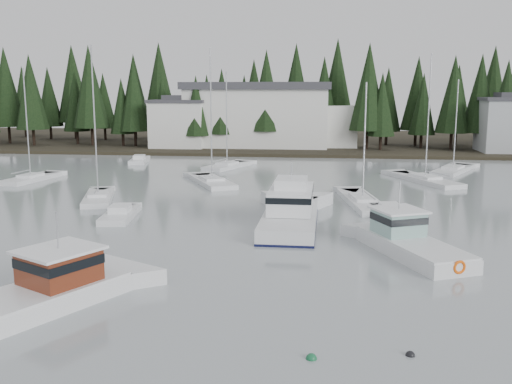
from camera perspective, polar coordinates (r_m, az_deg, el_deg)
far_shore_land at (r=113.63m, az=3.51°, el=5.04°), size 240.00×54.00×1.00m
conifer_treeline at (r=102.70m, az=3.16°, el=4.50°), size 200.00×22.00×20.00m
house_west at (r=98.23m, az=-7.69°, el=6.89°), size 9.54×7.42×8.75m
harbor_inn at (r=98.88m, az=1.34°, el=7.65°), size 29.50×11.50×10.90m
lobster_boat_brown at (r=28.85m, az=-21.59°, el=-9.87°), size 7.96×10.68×5.09m
cabin_cruiser_center at (r=43.41m, az=3.49°, el=-2.22°), size 4.03×12.69×5.44m
lobster_boat_teal at (r=37.02m, az=15.06°, el=-5.08°), size 6.57×9.52×5.02m
sailboat_0 at (r=66.41m, az=16.54°, el=1.05°), size 7.08×11.09×14.57m
sailboat_1 at (r=62.55m, az=-4.42°, el=0.91°), size 7.00×9.89×15.03m
sailboat_2 at (r=75.21m, az=-2.91°, el=2.48°), size 5.60×8.90×13.03m
sailboat_3 at (r=52.12m, az=10.60°, el=-1.14°), size 4.36×11.15×11.33m
sailboat_7 at (r=75.56m, az=19.10°, el=1.96°), size 7.22×10.33×11.95m
sailboat_8 at (r=69.25m, az=-21.59°, el=1.12°), size 3.76×8.40×13.05m
sailboat_11 at (r=54.94m, az=-15.48°, el=-0.70°), size 4.72×8.55×14.63m
runabout_1 at (r=47.79m, az=13.19°, el=-2.16°), size 2.92×5.93×1.42m
runabout_3 at (r=82.72m, az=-11.59°, el=3.03°), size 3.21×6.54×1.42m
runabout_4 at (r=47.06m, az=-13.42°, el=-2.36°), size 2.98×6.55×1.42m
mooring_buoy_green at (r=22.75m, az=5.56°, el=-16.27°), size 0.43×0.43×0.43m
mooring_buoy_dark at (r=23.66m, az=15.16°, el=-15.51°), size 0.37×0.37×0.37m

